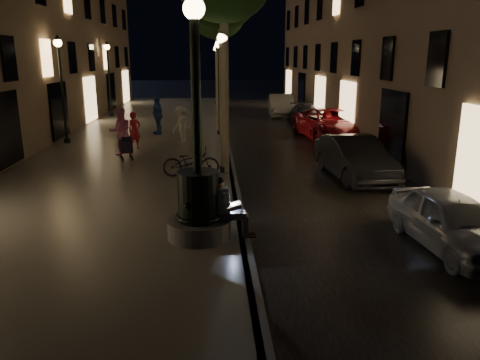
{
  "coord_description": "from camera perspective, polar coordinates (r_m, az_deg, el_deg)",
  "views": [
    {
      "loc": [
        -0.67,
        -7.78,
        4.1
      ],
      "look_at": [
        -0.03,
        3.0,
        1.23
      ],
      "focal_mm": 35.0,
      "sensor_mm": 36.0,
      "label": 1
    }
  ],
  "objects": [
    {
      "name": "stroller",
      "position": [
        18.6,
        -13.74,
        4.0
      ],
      "size": [
        0.62,
        1.03,
        1.04
      ],
      "rotation": [
        0.0,
        0.0,
        0.3
      ],
      "color": "black",
      "rests_on": "promenade"
    },
    {
      "name": "car_fifth",
      "position": [
        33.02,
        5.03,
        9.05
      ],
      "size": [
        1.96,
        4.73,
        1.52
      ],
      "primitive_type": "imported",
      "rotation": [
        0.0,
        0.0,
        -0.08
      ],
      "color": "gray",
      "rests_on": "ground"
    },
    {
      "name": "car_third",
      "position": [
        23.96,
        10.9,
        6.65
      ],
      "size": [
        3.09,
        5.76,
        1.54
      ],
      "primitive_type": "imported",
      "rotation": [
        0.0,
        0.0,
        0.1
      ],
      "color": "maroon",
      "rests_on": "ground"
    },
    {
      "name": "car_rear",
      "position": [
        28.86,
        7.99,
        7.83
      ],
      "size": [
        1.96,
        4.32,
        1.23
      ],
      "primitive_type": "imported",
      "rotation": [
        0.0,
        0.0,
        -0.06
      ],
      "color": "#2A2B2F",
      "rests_on": "ground"
    },
    {
      "name": "ground",
      "position": [
        23.16,
        -1.68,
        4.7
      ],
      "size": [
        120.0,
        120.0,
        0.0
      ],
      "primitive_type": "plane",
      "color": "black",
      "rests_on": "ground"
    },
    {
      "name": "seated_man_laptop",
      "position": [
        10.29,
        -1.65,
        -3.11
      ],
      "size": [
        1.0,
        0.34,
        1.37
      ],
      "color": "tan",
      "rests_on": "promenade"
    },
    {
      "name": "pedestrian_blue",
      "position": [
        24.4,
        -10.04,
        7.81
      ],
      "size": [
        0.96,
        1.24,
        1.96
      ],
      "primitive_type": "imported",
      "rotation": [
        0.0,
        0.0,
        5.2
      ],
      "color": "#274A90",
      "rests_on": "promenade"
    },
    {
      "name": "lamp_left_c",
      "position": [
        32.5,
        -15.74,
        12.85
      ],
      "size": [
        0.36,
        0.36,
        4.81
      ],
      "color": "black",
      "rests_on": "promenade"
    },
    {
      "name": "lamp_curb_c",
      "position": [
        31.79,
        -2.79,
        13.33
      ],
      "size": [
        0.36,
        0.36,
        4.81
      ],
      "color": "black",
      "rests_on": "promenade"
    },
    {
      "name": "pedestrian_white",
      "position": [
        21.8,
        -7.14,
        6.78
      ],
      "size": [
        1.19,
        1.27,
        1.72
      ],
      "primitive_type": "imported",
      "rotation": [
        0.0,
        0.0,
        4.05
      ],
      "color": "silver",
      "rests_on": "promenade"
    },
    {
      "name": "car_second",
      "position": [
        16.42,
        13.79,
        2.6
      ],
      "size": [
        1.9,
        4.5,
        1.45
      ],
      "primitive_type": "imported",
      "rotation": [
        0.0,
        0.0,
        0.09
      ],
      "color": "black",
      "rests_on": "ground"
    },
    {
      "name": "lamp_curb_d",
      "position": [
        39.79,
        -2.94,
        13.65
      ],
      "size": [
        0.36,
        0.36,
        4.81
      ],
      "color": "black",
      "rests_on": "promenade"
    },
    {
      "name": "cobble_lane",
      "position": [
        23.43,
        5.7,
        4.78
      ],
      "size": [
        6.0,
        45.0,
        0.02
      ],
      "primitive_type": "cube",
      "color": "black",
      "rests_on": "ground"
    },
    {
      "name": "lamp_left_b",
      "position": [
        22.81,
        -21.0,
        11.77
      ],
      "size": [
        0.36,
        0.36,
        4.81
      ],
      "color": "black",
      "rests_on": "promenade"
    },
    {
      "name": "tree_third",
      "position": [
        27.86,
        -2.77,
        19.09
      ],
      "size": [
        3.0,
        3.0,
        7.2
      ],
      "color": "#6B604C",
      "rests_on": "promenade"
    },
    {
      "name": "lamp_curb_b",
      "position": [
        23.8,
        -2.56,
        12.81
      ],
      "size": [
        0.36,
        0.36,
        4.81
      ],
      "color": "black",
      "rests_on": "promenade"
    },
    {
      "name": "tree_far",
      "position": [
        33.86,
        -2.76,
        18.84
      ],
      "size": [
        3.0,
        3.0,
        7.5
      ],
      "color": "#6B604C",
      "rests_on": "promenade"
    },
    {
      "name": "bicycle",
      "position": [
        15.63,
        -6.0,
        2.22
      ],
      "size": [
        1.89,
        0.73,
        0.98
      ],
      "primitive_type": "imported",
      "rotation": [
        0.0,
        0.0,
        1.61
      ],
      "color": "black",
      "rests_on": "promenade"
    },
    {
      "name": "curb_strip",
      "position": [
        23.14,
        -1.68,
        4.95
      ],
      "size": [
        0.25,
        45.0,
        0.2
      ],
      "primitive_type": "cube",
      "color": "#59595B",
      "rests_on": "ground"
    },
    {
      "name": "pedestrian_red",
      "position": [
        20.58,
        -12.73,
        5.88
      ],
      "size": [
        0.7,
        0.67,
        1.6
      ],
      "primitive_type": "imported",
      "rotation": [
        0.0,
        0.0,
        0.7
      ],
      "color": "red",
      "rests_on": "promenade"
    },
    {
      "name": "car_front",
      "position": [
        11.17,
        24.38,
        -4.58
      ],
      "size": [
        1.8,
        3.82,
        1.26
      ],
      "primitive_type": "imported",
      "rotation": [
        0.0,
        0.0,
        0.08
      ],
      "color": "#ADB1B5",
      "rests_on": "ground"
    },
    {
      "name": "promenade",
      "position": [
        23.37,
        -11.57,
        4.75
      ],
      "size": [
        8.0,
        45.0,
        0.2
      ],
      "primitive_type": "cube",
      "color": "slate",
      "rests_on": "ground"
    },
    {
      "name": "pedestrian_pink",
      "position": [
        19.46,
        -14.35,
        5.75
      ],
      "size": [
        1.12,
        0.99,
        1.92
      ],
      "primitive_type": "imported",
      "rotation": [
        0.0,
        0.0,
        3.48
      ],
      "color": "pink",
      "rests_on": "promenade"
    },
    {
      "name": "fountain_lamppost",
      "position": [
        10.2,
        -5.1,
        -1.61
      ],
      "size": [
        1.4,
        1.4,
        5.21
      ],
      "color": "#59595B",
      "rests_on": "promenade"
    },
    {
      "name": "tree_second",
      "position": [
        21.9,
        -2.29,
        20.75
      ],
      "size": [
        3.0,
        3.0,
        7.4
      ],
      "color": "#6B604C",
      "rests_on": "promenade"
    },
    {
      "name": "lamp_curb_a",
      "position": [
        15.81,
        -2.08,
        11.76
      ],
      "size": [
        0.36,
        0.36,
        4.81
      ],
      "color": "black",
      "rests_on": "promenade"
    }
  ]
}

